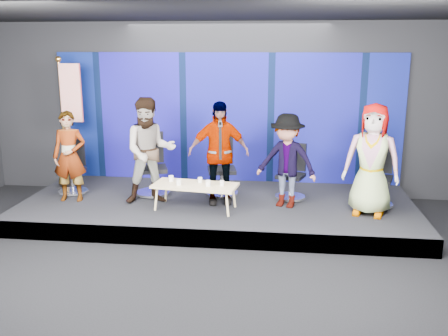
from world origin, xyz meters
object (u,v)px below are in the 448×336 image
Objects in this scene: mug_e at (222,183)px; mug_b at (179,182)px; chair_b at (152,174)px; mug_d at (208,183)px; chair_d at (291,181)px; panelist_a at (70,156)px; chair_c at (222,175)px; mug_a at (171,178)px; chair_a at (73,176)px; flag_stand at (69,119)px; chair_e at (376,185)px; panelist_d at (287,161)px; coffee_table at (195,186)px; mug_c at (200,180)px; panelist_e at (372,160)px; panelist_c at (219,153)px; panelist_b at (150,151)px.

mug_b is at bearing -176.49° from mug_e.
chair_b reaches higher than mug_d.
panelist_a is at bearing -152.70° from chair_d.
chair_c is 11.29× the size of mug_a.
chair_c is at bearing 83.99° from mug_d.
chair_a is 0.39× the size of flag_stand.
chair_d is at bearing -173.98° from chair_e.
chair_a is 3.04m from mug_e.
panelist_d is 1.09× the size of coffee_table.
chair_a reaches higher than mug_b.
mug_e is at bearing -20.17° from chair_a.
mug_c is at bearing -155.40° from chair_e.
mug_e is 3.47m from flag_stand.
chair_b is 11.66× the size of mug_a.
chair_c is 2.76m from panelist_e.
chair_c is at bearing 70.76° from mug_c.
chair_a is at bearing 166.01° from mug_e.
chair_a is 5.47m from panelist_e.
chair_e is (1.46, -0.26, 0.04)m from chair_d.
panelist_d is (2.49, -0.44, 0.43)m from chair_b.
mug_c is at bearing -51.61° from chair_b.
chair_c is 0.97m from coffee_table.
panelist_e is at bearing -12.71° from chair_a.
panelist_a is 1.00× the size of panelist_d.
chair_b is 0.81m from mug_a.
mug_c is (-1.47, -0.22, -0.33)m from panelist_d.
mug_a is at bearing -174.16° from panelist_c.
chair_d is 4.45m from flag_stand.
panelist_e reaches higher than chair_b.
chair_c is 0.75× the size of coffee_table.
chair_d reaches higher than mug_b.
panelist_d is (1.20, -0.58, 0.45)m from chair_c.
panelist_d reaches higher than mug_b.
chair_b is 1.63m from mug_e.
mug_a is at bearing -36.42° from panelist_b.
panelist_c is 2.58m from panelist_e.
panelist_c is at bearing 76.57° from mug_d.
chair_d is 2.12m from mug_b.
mug_b reaches higher than coffee_table.
panelist_d is at bearing -155.41° from chair_e.
panelist_e reaches higher than chair_d.
panelist_a is 2.80m from mug_e.
chair_d is 0.54× the size of panelist_e.
mug_c is (2.37, -0.12, -0.33)m from panelist_a.
mug_e is at bearing -3.38° from coffee_table.
mug_a is 0.52m from mug_c.
panelist_c is at bearing -34.73° from chair_b.
chair_e reaches higher than mug_d.
coffee_table is at bearing -22.07° from chair_a.
panelist_e reaches higher than mug_b.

